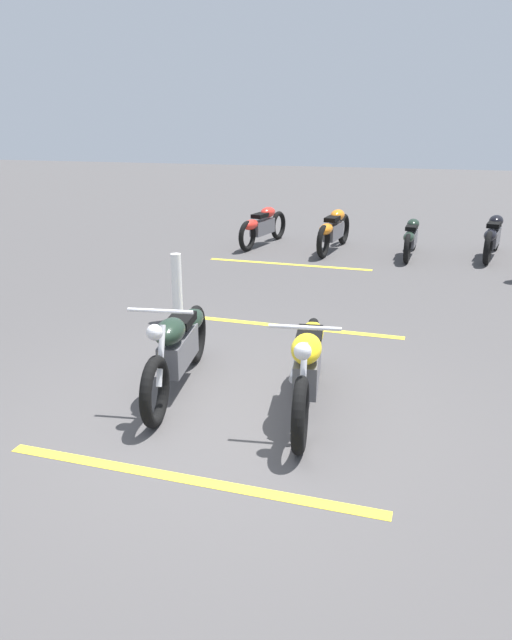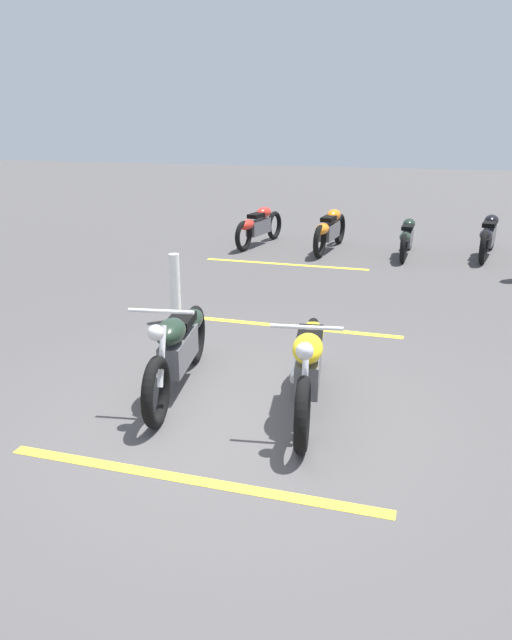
% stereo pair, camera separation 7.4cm
% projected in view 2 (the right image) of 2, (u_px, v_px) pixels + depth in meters
% --- Properties ---
extents(ground_plane, '(60.00, 60.00, 0.00)m').
position_uv_depth(ground_plane, '(226.00, 422.00, 5.75)').
color(ground_plane, '#474444').
extents(motorcycle_bright_foreground, '(2.23, 0.65, 1.04)m').
position_uv_depth(motorcycle_bright_foreground, '(308.00, 363.00, 5.91)').
color(motorcycle_bright_foreground, black).
rests_on(motorcycle_bright_foreground, ground).
extents(motorcycle_dark_foreground, '(2.23, 0.65, 1.04)m').
position_uv_depth(motorcycle_dark_foreground, '(179.00, 346.00, 6.33)').
color(motorcycle_dark_foreground, black).
rests_on(motorcycle_dark_foreground, ground).
extents(motorcycle_row_far_left, '(2.15, 0.54, 0.82)m').
position_uv_depth(motorcycle_row_far_left, '(488.00, 235.00, 12.28)').
color(motorcycle_row_far_left, black).
rests_on(motorcycle_row_far_left, ground).
extents(motorcycle_row_left, '(1.94, 0.30, 0.73)m').
position_uv_depth(motorcycle_row_left, '(407.00, 237.00, 12.36)').
color(motorcycle_row_left, black).
rests_on(motorcycle_row_left, ground).
extents(motorcycle_row_center, '(2.22, 0.43, 0.84)m').
position_uv_depth(motorcycle_row_center, '(330.00, 230.00, 12.83)').
color(motorcycle_row_center, black).
rests_on(motorcycle_row_center, ground).
extents(motorcycle_row_right, '(2.12, 0.58, 0.81)m').
position_uv_depth(motorcycle_row_right, '(258.00, 226.00, 13.39)').
color(motorcycle_row_right, black).
rests_on(motorcycle_row_right, ground).
extents(bollard_post, '(0.14, 0.14, 0.95)m').
position_uv_depth(bollard_post, '(175.00, 288.00, 8.44)').
color(bollard_post, white).
rests_on(bollard_post, ground).
extents(parking_stripe_near, '(0.23, 3.20, 0.01)m').
position_uv_depth(parking_stripe_near, '(189.00, 479.00, 4.83)').
color(parking_stripe_near, yellow).
rests_on(parking_stripe_near, ground).
extents(parking_stripe_mid, '(0.23, 3.20, 0.01)m').
position_uv_depth(parking_stripe_mid, '(283.00, 326.00, 8.35)').
color(parking_stripe_mid, yellow).
rests_on(parking_stripe_mid, ground).
extents(parking_stripe_far, '(0.23, 3.20, 0.01)m').
position_uv_depth(parking_stripe_far, '(285.00, 264.00, 11.81)').
color(parking_stripe_far, yellow).
rests_on(parking_stripe_far, ground).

